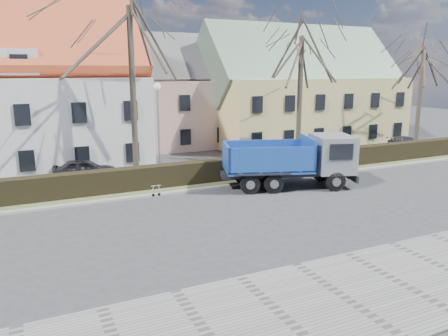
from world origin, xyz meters
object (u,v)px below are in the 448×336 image
streetlight (159,134)px  parked_car_a (85,169)px  parked_car_b (406,142)px  dump_truck (284,161)px  cart_frame (152,191)px

streetlight → parked_car_a: streetlight is taller
parked_car_a → streetlight: bearing=-117.3°
parked_car_a → parked_car_b: size_ratio=1.05×
dump_truck → parked_car_a: dump_truck is taller
dump_truck → parked_car_b: dump_truck is taller
streetlight → parked_car_b: streetlight is taller
streetlight → parked_car_a: 5.53m
parked_car_a → cart_frame: bearing=-143.7°
dump_truck → cart_frame: size_ratio=10.31×
dump_truck → streetlight: bearing=166.6°
streetlight → cart_frame: bearing=-115.8°
cart_frame → parked_car_b: (24.52, 5.35, 0.18)m
parked_car_a → parked_car_b: 27.25m
cart_frame → parked_car_b: size_ratio=0.21×
dump_truck → parked_car_b: (16.99, 6.67, -1.03)m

